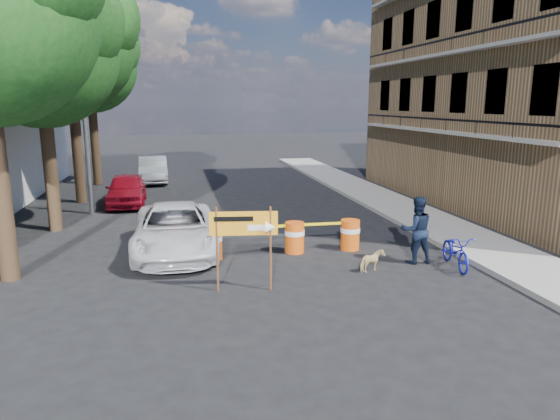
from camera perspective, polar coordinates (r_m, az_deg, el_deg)
name	(u,v)px	position (r m, az deg, el deg)	size (l,w,h in m)	color
ground	(297,288)	(11.94, 1.99, -8.86)	(120.00, 120.00, 0.00)	black
sidewalk_east	(419,217)	(19.48, 15.60, -0.77)	(2.40, 40.00, 0.15)	gray
apartment_building	(534,60)	(23.94, 27.01, 14.99)	(8.00, 16.00, 12.00)	#94734B
tree_mid_a	(41,47)	(18.35, -25.67, 16.40)	(5.25, 5.00, 8.68)	#332316
tree_mid_b	(70,42)	(23.30, -22.88, 17.23)	(5.67, 5.40, 9.62)	#332316
tree_far	(90,64)	(28.18, -20.89, 15.32)	(5.04, 4.80, 8.84)	#332316
streetlamp	(85,100)	(20.57, -21.41, 11.60)	(1.25, 0.18, 8.00)	gray
barrel_far_left	(176,244)	(14.04, -11.76, -3.85)	(0.58, 0.58, 0.90)	#D4490C
barrel_mid_left	(212,243)	(14.00, -7.79, -3.75)	(0.58, 0.58, 0.90)	#D4490C
barrel_mid_right	(295,237)	(14.50, 1.68, -3.08)	(0.58, 0.58, 0.90)	#D4490C
barrel_far_right	(350,234)	(14.94, 8.01, -2.74)	(0.58, 0.58, 0.90)	#D4490C
detour_sign	(253,229)	(11.33, -3.10, -2.22)	(1.54, 0.39, 2.00)	#592D19
pedestrian	(416,230)	(13.98, 15.32, -2.21)	(0.89, 0.70, 1.84)	black
bicycle	(457,236)	(13.89, 19.57, -2.79)	(0.60, 0.91, 1.73)	#161BB4
dog	(372,261)	(13.13, 10.48, -5.77)	(0.31, 0.68, 0.57)	#D6B97A
suv_white	(175,229)	(14.76, -11.94, -2.19)	(2.30, 4.98, 1.38)	silver
sedan_red	(126,189)	(22.27, -17.17, 2.26)	(1.57, 3.90, 1.33)	maroon
sedan_silver	(153,169)	(28.38, -14.31, 4.52)	(1.47, 4.23, 1.39)	#B7BBBF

